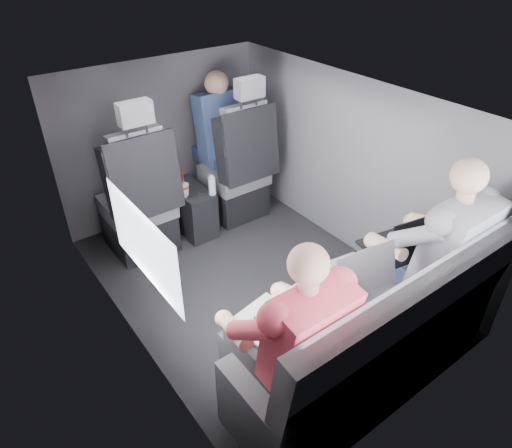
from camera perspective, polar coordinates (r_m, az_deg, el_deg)
floor at (r=3.36m, az=-0.27°, el=-7.40°), size 2.60×2.60×0.00m
ceiling at (r=2.68m, az=-0.35°, el=15.03°), size 2.60×2.60×0.00m
panel_left at (r=2.62m, az=-16.39°, el=-3.59°), size 0.02×2.60×1.35m
panel_right at (r=3.50m, az=11.73°, el=6.99°), size 0.02×2.60×1.35m
panel_front at (r=3.97m, az=-11.65°, el=10.24°), size 1.80×0.02×1.35m
panel_back at (r=2.26m, az=19.98°, el=-11.31°), size 1.80×0.02×1.35m
side_window at (r=2.26m, az=-13.91°, el=-2.59°), size 0.02×0.75×0.42m
seatbelt at (r=3.63m, az=-0.86°, el=10.80°), size 0.35×0.11×0.59m
front_seat_left at (r=3.56m, az=-14.27°, el=2.03°), size 0.52×0.58×1.26m
front_seat_right at (r=3.92m, az=-2.27°, el=6.17°), size 0.52×0.58×1.26m
center_console at (r=3.85m, az=-8.06°, el=1.85°), size 0.24×0.48×0.41m
rear_bench at (r=2.61m, az=14.15°, el=-14.33°), size 1.60×0.57×0.92m
soda_cup at (r=3.61m, az=-8.96°, el=4.27°), size 0.08×0.08×0.23m
water_bottle at (r=3.61m, az=-5.52°, el=4.80°), size 0.06×0.06×0.16m
laptop_white at (r=2.21m, az=1.59°, el=-11.70°), size 0.33×0.32×0.22m
laptop_silver at (r=2.50m, az=11.75°, el=-6.07°), size 0.40×0.37×0.26m
laptop_black at (r=2.80m, az=17.83°, el=-2.25°), size 0.40×0.39×0.26m
passenger_rear_left at (r=2.15m, az=3.83°, el=-13.92°), size 0.48×0.60×1.19m
passenger_rear_right at (r=2.78m, az=20.85°, el=-3.14°), size 0.52×0.64×1.25m
passenger_front_right at (r=3.97m, az=-4.69°, el=11.96°), size 0.39×0.39×0.79m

